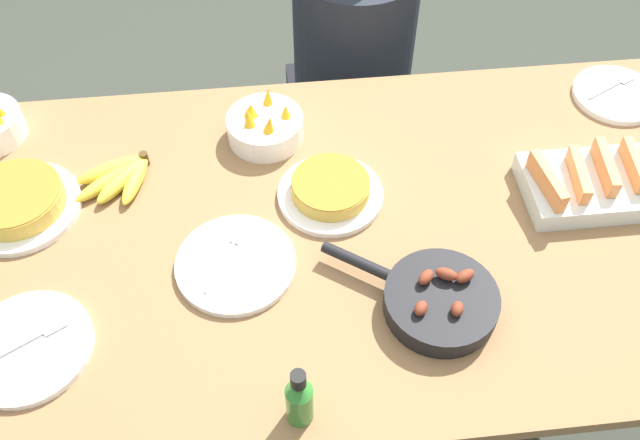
{
  "coord_description": "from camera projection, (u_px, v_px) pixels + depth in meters",
  "views": [
    {
      "loc": [
        -0.1,
        -0.91,
        1.89
      ],
      "look_at": [
        0.0,
        0.0,
        0.75
      ],
      "focal_mm": 38.0,
      "sensor_mm": 36.0,
      "label": 1
    }
  ],
  "objects": [
    {
      "name": "melon_tray",
      "position": [
        599.0,
        183.0,
        1.53
      ],
      "size": [
        0.34,
        0.2,
        0.1
      ],
      "color": "silver",
      "rests_on": "dining_table"
    },
    {
      "name": "person_figure",
      "position": [
        352.0,
        85.0,
        2.21
      ],
      "size": [
        0.41,
        0.41,
        1.11
      ],
      "color": "black",
      "rests_on": "ground_plane"
    },
    {
      "name": "empty_plate_mid_edge",
      "position": [
        616.0,
        95.0,
        1.75
      ],
      "size": [
        0.22,
        0.22,
        0.02
      ],
      "color": "white",
      "rests_on": "dining_table"
    },
    {
      "name": "banana_bunch",
      "position": [
        120.0,
        176.0,
        1.56
      ],
      "size": [
        0.18,
        0.16,
        0.04
      ],
      "color": "yellow",
      "rests_on": "dining_table"
    },
    {
      "name": "fruit_bowl_citrus",
      "position": [
        265.0,
        126.0,
        1.64
      ],
      "size": [
        0.19,
        0.19,
        0.11
      ],
      "color": "white",
      "rests_on": "dining_table"
    },
    {
      "name": "empty_plate_far_left",
      "position": [
        28.0,
        347.0,
        1.29
      ],
      "size": [
        0.25,
        0.25,
        0.02
      ],
      "color": "white",
      "rests_on": "dining_table"
    },
    {
      "name": "ground_plane",
      "position": [
        320.0,
        375.0,
        2.05
      ],
      "size": [
        14.0,
        14.0,
        0.0
      ],
      "primitive_type": "plane",
      "color": "#383D33"
    },
    {
      "name": "dining_table",
      "position": [
        320.0,
        250.0,
        1.55
      ],
      "size": [
        1.9,
        0.99,
        0.72
      ],
      "color": "olive",
      "rests_on": "ground_plane"
    },
    {
      "name": "hot_sauce_bottle",
      "position": [
        299.0,
        399.0,
        1.16
      ],
      "size": [
        0.05,
        0.05,
        0.16
      ],
      "color": "#337F2D",
      "rests_on": "dining_table"
    },
    {
      "name": "skillet",
      "position": [
        438.0,
        300.0,
        1.34
      ],
      "size": [
        0.34,
        0.28,
        0.08
      ],
      "rotation": [
        0.0,
        0.0,
        2.52
      ],
      "color": "black",
      "rests_on": "dining_table"
    },
    {
      "name": "frittata_plate_side",
      "position": [
        17.0,
        202.0,
        1.5
      ],
      "size": [
        0.27,
        0.27,
        0.06
      ],
      "color": "white",
      "rests_on": "dining_table"
    },
    {
      "name": "empty_plate_near_front",
      "position": [
        236.0,
        264.0,
        1.42
      ],
      "size": [
        0.25,
        0.25,
        0.02
      ],
      "color": "white",
      "rests_on": "dining_table"
    },
    {
      "name": "frittata_plate_center",
      "position": [
        330.0,
        190.0,
        1.53
      ],
      "size": [
        0.24,
        0.24,
        0.05
      ],
      "color": "white",
      "rests_on": "dining_table"
    }
  ]
}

